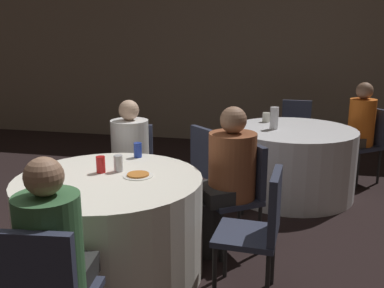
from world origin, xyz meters
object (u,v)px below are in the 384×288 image
Objects in this scene: chair_near_northeast at (242,186)px; soda_can_red at (101,165)px; chair_near_east at (260,223)px; soda_can_silver at (118,163)px; chair_far_north at (296,128)px; bottle_far at (274,118)px; chair_far_northeast at (366,138)px; chair_near_north at (132,163)px; person_green_jacket at (58,264)px; soda_can_blue at (138,150)px; pizza_plate_near at (138,175)px; table_far at (291,162)px; person_orange_shirt at (356,134)px; table_near at (111,226)px; chair_far_southwest at (211,163)px; person_white_shirt at (130,162)px; person_floral_shirt at (225,178)px.

soda_can_red is at bearing 82.74° from chair_near_northeast.
chair_near_east is 1.12m from soda_can_silver.
chair_far_north is 1.22m from bottle_far.
chair_near_north is at bearing 86.10° from chair_far_northeast.
chair_near_northeast is at bearing 82.00° from chair_far_north.
person_green_jacket is 9.63× the size of soda_can_blue.
soda_can_silver is 1.00× the size of soda_can_red.
pizza_plate_near is at bearing 92.79° from chair_near_northeast.
person_green_jacket is (-1.18, -2.88, 0.22)m from table_far.
soda_can_blue is (-1.99, -1.99, 0.21)m from person_orange_shirt.
chair_near_north is (-0.22, 1.05, 0.16)m from table_near.
chair_far_northeast is 1.33m from bottle_far.
person_green_jacket is 1.05m from soda_can_red.
table_near is at bearing 90.00° from chair_near_east.
bottle_far is (1.06, 1.37, 0.06)m from soda_can_blue.
person_green_jacket is 1.01m from pizza_plate_near.
chair_near_north is at bearing -124.36° from chair_far_southwest.
person_orange_shirt is 3.07m from pizza_plate_near.
chair_near_east is (1.29, -1.12, 0.00)m from chair_near_north.
chair_near_east reaches higher than soda_can_blue.
chair_near_northeast is 1.00× the size of chair_near_east.
person_white_shirt is 5.30× the size of pizza_plate_near.
soda_can_blue and soda_can_silver have the same top height.
soda_can_silver is at bearing -125.01° from table_far.
person_floral_shirt is 9.76× the size of soda_can_blue.
table_far is 1.77m from chair_near_north.
chair_far_northeast is 7.26× the size of soda_can_blue.
chair_near_northeast is 0.71m from chair_near_east.
soda_can_blue is at bearing 104.02° from chair_near_north.
chair_near_east is 3.72× the size of bottle_far.
table_near is 10.90× the size of soda_can_blue.
person_floral_shirt is at bearing 31.34° from chair_near_east.
chair_far_southwest is at bearing -3.62° from chair_near_northeast.
chair_near_east is at bearing -3.47° from table_near.
table_near is at bearing -123.12° from table_far.
soda_can_silver reaches higher than table_near.
chair_near_east is 1.28m from person_green_jacket.
soda_can_red is at bearing 85.35° from chair_near_north.
chair_near_east is at bearing 34.24° from person_green_jacket.
person_floral_shirt is (0.95, -0.37, 0.03)m from person_white_shirt.
chair_far_northeast is 0.18m from person_orange_shirt.
chair_far_northeast is (1.27, 2.02, 0.00)m from chair_near_northeast.
table_far is 3.12m from person_green_jacket.
person_white_shirt is at bearing 57.41° from chair_far_north.
bottle_far is at bearing 58.76° from soda_can_silver.
table_near is 2.36m from table_far.
chair_near_east is 1.22m from soda_can_red.
pizza_plate_near is (-1.96, -2.56, 0.22)m from chair_far_northeast.
person_orange_shirt is at bearing 44.99° from soda_can_blue.
chair_far_northeast is 0.74× the size of person_orange_shirt.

